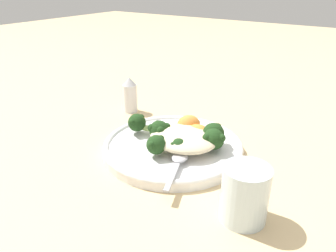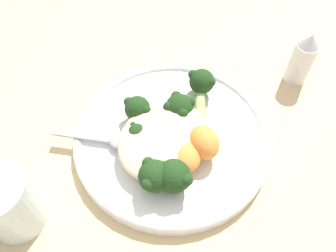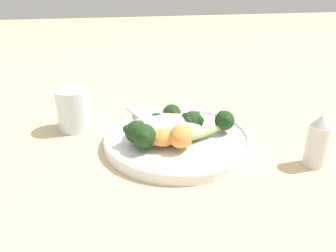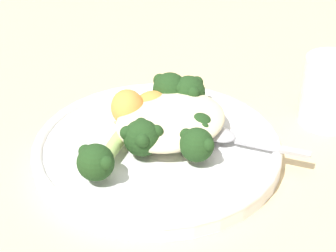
{
  "view_description": "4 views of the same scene",
  "coord_description": "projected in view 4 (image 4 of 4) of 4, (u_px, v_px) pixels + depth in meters",
  "views": [
    {
      "loc": [
        -0.32,
        0.48,
        0.32
      ],
      "look_at": [
        0.01,
        0.0,
        0.05
      ],
      "focal_mm": 35.0,
      "sensor_mm": 36.0,
      "label": 1
    },
    {
      "loc": [
        -0.23,
        -0.12,
        0.4
      ],
      "look_at": [
        -0.01,
        0.0,
        0.05
      ],
      "focal_mm": 35.0,
      "sensor_mm": 36.0,
      "label": 2
    },
    {
      "loc": [
        -0.12,
        -0.53,
        0.29
      ],
      "look_at": [
        -0.02,
        0.01,
        0.03
      ],
      "focal_mm": 35.0,
      "sensor_mm": 36.0,
      "label": 3
    },
    {
      "loc": [
        0.38,
        0.35,
        0.37
      ],
      "look_at": [
        0.0,
        0.02,
        0.05
      ],
      "focal_mm": 60.0,
      "sensor_mm": 36.0,
      "label": 4
    }
  ],
  "objects": [
    {
      "name": "broccoli_stalk_4",
      "position": [
        182.0,
        96.0,
        0.67
      ],
      "size": [
        0.12,
        0.05,
        0.04
      ],
      "rotation": [
        0.0,
        0.0,
        2.91
      ],
      "color": "#9EBC66",
      "rests_on": "plate"
    },
    {
      "name": "spoon",
      "position": [
        230.0,
        137.0,
        0.62
      ],
      "size": [
        0.06,
        0.12,
        0.01
      ],
      "rotation": [
        0.0,
        0.0,
        1.92
      ],
      "color": "#A3A3A8",
      "rests_on": "plate"
    },
    {
      "name": "plate",
      "position": [
        156.0,
        147.0,
        0.63
      ],
      "size": [
        0.28,
        0.28,
        0.02
      ],
      "color": "white",
      "rests_on": "ground_plane"
    },
    {
      "name": "water_glass",
      "position": [
        330.0,
        91.0,
        0.67
      ],
      "size": [
        0.07,
        0.07,
        0.09
      ],
      "primitive_type": "cylinder",
      "color": "silver",
      "rests_on": "ground_plane"
    },
    {
      "name": "sweet_potato_chunk_0",
      "position": [
        128.0,
        107.0,
        0.64
      ],
      "size": [
        0.06,
        0.06,
        0.04
      ],
      "primitive_type": "ellipsoid",
      "rotation": [
        0.0,
        0.0,
        0.85
      ],
      "color": "orange",
      "rests_on": "plate"
    },
    {
      "name": "quinoa_mound",
      "position": [
        173.0,
        121.0,
        0.63
      ],
      "size": [
        0.13,
        0.11,
        0.03
      ],
      "primitive_type": "ellipsoid",
      "color": "beige",
      "rests_on": "plate"
    },
    {
      "name": "broccoli_stalk_1",
      "position": [
        140.0,
        136.0,
        0.59
      ],
      "size": [
        0.06,
        0.08,
        0.04
      ],
      "rotation": [
        0.0,
        0.0,
        1.04
      ],
      "color": "#9EBC66",
      "rests_on": "plate"
    },
    {
      "name": "ground_plane",
      "position": [
        157.0,
        156.0,
        0.63
      ],
      "size": [
        4.0,
        4.0,
        0.0
      ],
      "primitive_type": "plane",
      "color": "#D6B784"
    },
    {
      "name": "broccoli_stalk_2",
      "position": [
        186.0,
        143.0,
        0.59
      ],
      "size": [
        0.04,
        0.13,
        0.04
      ],
      "rotation": [
        0.0,
        0.0,
        1.58
      ],
      "color": "#9EBC66",
      "rests_on": "plate"
    },
    {
      "name": "broccoli_stalk_5",
      "position": [
        166.0,
        93.0,
        0.67
      ],
      "size": [
        0.11,
        0.05,
        0.04
      ],
      "rotation": [
        0.0,
        0.0,
        3.15
      ],
      "color": "#9EBC66",
      "rests_on": "plate"
    },
    {
      "name": "broccoli_stalk_0",
      "position": [
        102.0,
        156.0,
        0.57
      ],
      "size": [
        0.12,
        0.07,
        0.04
      ],
      "rotation": [
        0.0,
        0.0,
        0.43
      ],
      "color": "#9EBC66",
      "rests_on": "plate"
    },
    {
      "name": "sweet_potato_chunk_1",
      "position": [
        151.0,
        105.0,
        0.66
      ],
      "size": [
        0.05,
        0.05,
        0.03
      ],
      "primitive_type": "ellipsoid",
      "rotation": [
        0.0,
        0.0,
        0.21
      ],
      "color": "orange",
      "rests_on": "plate"
    },
    {
      "name": "broccoli_stalk_3",
      "position": [
        186.0,
        126.0,
        0.62
      ],
      "size": [
        0.07,
        0.11,
        0.03
      ],
      "rotation": [
        0.0,
        0.0,
        2.05
      ],
      "color": "#9EBC66",
      "rests_on": "plate"
    }
  ]
}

